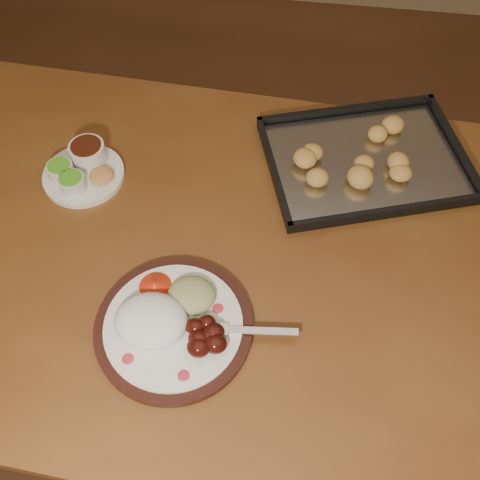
# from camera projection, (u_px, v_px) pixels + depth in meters

# --- Properties ---
(ground) EXTENTS (4.00, 4.00, 0.00)m
(ground) POSITION_uv_depth(u_px,v_px,m) (290.00, 366.00, 1.68)
(ground) COLOR brown
(ground) RESTS_ON ground
(dining_table) EXTENTS (1.55, 0.98, 0.75)m
(dining_table) POSITION_uv_depth(u_px,v_px,m) (205.00, 271.00, 1.12)
(dining_table) COLOR brown
(dining_table) RESTS_ON ground
(dinner_plate) EXTENTS (0.36, 0.28, 0.06)m
(dinner_plate) POSITION_uv_depth(u_px,v_px,m) (171.00, 322.00, 0.93)
(dinner_plate) COLOR black
(dinner_plate) RESTS_ON dining_table
(condiment_saucer) EXTENTS (0.17, 0.17, 0.06)m
(condiment_saucer) POSITION_uv_depth(u_px,v_px,m) (82.00, 169.00, 1.12)
(condiment_saucer) COLOR silver
(condiment_saucer) RESTS_ON dining_table
(baking_tray) EXTENTS (0.49, 0.42, 0.04)m
(baking_tray) POSITION_uv_depth(u_px,v_px,m) (366.00, 159.00, 1.15)
(baking_tray) COLOR black
(baking_tray) RESTS_ON dining_table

